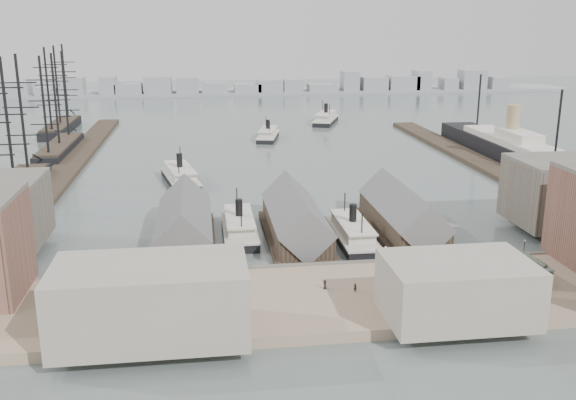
{
  "coord_description": "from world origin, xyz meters",
  "views": [
    {
      "loc": [
        -21.2,
        -125.9,
        49.92
      ],
      "look_at": [
        0.0,
        30.0,
        6.0
      ],
      "focal_mm": 40.0,
      "sensor_mm": 36.0,
      "label": 1
    }
  ],
  "objects": [
    {
      "name": "east_wharf",
      "position": [
        78.0,
        90.0,
        0.8
      ],
      "size": [
        10.0,
        180.0,
        1.6
      ],
      "primitive_type": "cube",
      "color": "#2D231C",
      "rests_on": "ground"
    },
    {
      "name": "horse_cart_right",
      "position": [
        16.93,
        -23.13,
        2.79
      ],
      "size": [
        4.78,
        3.1,
        1.53
      ],
      "rotation": [
        0.0,
        0.0,
        1.95
      ],
      "color": "black",
      "rests_on": "quay"
    },
    {
      "name": "sailing_ship_far",
      "position": [
        -86.35,
        183.17,
        2.85
      ],
      "size": [
        9.6,
        53.33,
        39.47
      ],
      "color": "black",
      "rests_on": "ground"
    },
    {
      "name": "horse_cart_center",
      "position": [
        -20.24,
        -15.12,
        2.78
      ],
      "size": [
        4.78,
        1.51,
        1.48
      ],
      "rotation": [
        0.0,
        0.0,
        1.57
      ],
      "color": "black",
      "rests_on": "quay"
    },
    {
      "name": "sailing_ship_near",
      "position": [
        -76.82,
        59.9,
        2.97
      ],
      "size": [
        9.84,
        67.76,
        40.44
      ],
      "color": "black",
      "rests_on": "ground"
    },
    {
      "name": "pedestrian_5",
      "position": [
        5.68,
        -19.72,
        2.85
      ],
      "size": [
        0.77,
        0.72,
        1.71
      ],
      "primitive_type": "imported",
      "rotation": [
        0.0,
        0.0,
        2.59
      ],
      "color": "black",
      "rests_on": "quay"
    },
    {
      "name": "pedestrian_3",
      "position": [
        -21.36,
        -20.86,
        2.82
      ],
      "size": [
        1.0,
        0.48,
        1.65
      ],
      "primitive_type": "imported",
      "rotation": [
        0.0,
        0.0,
        3.06
      ],
      "color": "black",
      "rests_on": "quay"
    },
    {
      "name": "pedestrian_10",
      "position": [
        8.69,
        -23.55,
        2.89
      ],
      "size": [
        1.07,
        0.97,
        1.78
      ],
      "primitive_type": "imported",
      "rotation": [
        0.0,
        0.0,
        5.86
      ],
      "color": "black",
      "rests_on": "quay"
    },
    {
      "name": "horse_cart_left",
      "position": [
        -34.97,
        -15.96,
        2.77
      ],
      "size": [
        4.74,
        2.26,
        1.46
      ],
      "rotation": [
        0.0,
        0.0,
        1.36
      ],
      "color": "black",
      "rests_on": "quay"
    },
    {
      "name": "pedestrian_6",
      "position": [
        22.98,
        -12.35,
        2.89
      ],
      "size": [
        0.99,
        1.08,
        1.79
      ],
      "primitive_type": "imported",
      "rotation": [
        0.0,
        0.0,
        1.12
      ],
      "color": "black",
      "rests_on": "quay"
    },
    {
      "name": "pedestrian_2",
      "position": [
        -18.43,
        -8.32,
        2.89
      ],
      "size": [
        1.19,
        0.72,
        1.79
      ],
      "primitive_type": "imported",
      "rotation": [
        0.0,
        0.0,
        6.23
      ],
      "color": "black",
      "rests_on": "quay"
    },
    {
      "name": "ferry_docked_east",
      "position": [
        13.0,
        13.47,
        2.24
      ],
      "size": [
        8.02,
        26.73,
        9.55
      ],
      "color": "black",
      "rests_on": "ground"
    },
    {
      "name": "pedestrian_1",
      "position": [
        -37.37,
        -20.96,
        2.82
      ],
      "size": [
        1.0,
        0.97,
        1.63
      ],
      "primitive_type": "imported",
      "rotation": [
        0.0,
        0.0,
        5.63
      ],
      "color": "black",
      "rests_on": "quay"
    },
    {
      "name": "tram",
      "position": [
        40.62,
        -18.17,
        3.92
      ],
      "size": [
        3.74,
        10.77,
        3.76
      ],
      "rotation": [
        0.0,
        0.0,
        0.1
      ],
      "color": "black",
      "rests_on": "quay"
    },
    {
      "name": "far_shore",
      "position": [
        -2.07,
        334.14,
        3.91
      ],
      "size": [
        500.0,
        40.0,
        15.72
      ],
      "color": "gray",
      "rests_on": "ground"
    },
    {
      "name": "seawall",
      "position": [
        0.0,
        -5.2,
        1.15
      ],
      "size": [
        180.0,
        1.2,
        2.3
      ],
      "primitive_type": "cube",
      "color": "#59544C",
      "rests_on": "ground"
    },
    {
      "name": "west_wharf",
      "position": [
        -68.0,
        100.0,
        0.8
      ],
      "size": [
        10.0,
        220.0,
        1.6
      ],
      "primitive_type": "cube",
      "color": "#2D231C",
      "rests_on": "ground"
    },
    {
      "name": "ferry_open_near",
      "position": [
        -28.51,
        76.08,
        2.39
      ],
      "size": [
        13.93,
        29.65,
        10.19
      ],
      "rotation": [
        0.0,
        0.0,
        0.2
      ],
      "color": "black",
      "rests_on": "ground"
    },
    {
      "name": "pedestrian_7",
      "position": [
        33.44,
        -20.37,
        2.81
      ],
      "size": [
        1.0,
        1.2,
        1.61
      ],
      "primitive_type": "imported",
      "rotation": [
        0.0,
        0.0,
        1.1
      ],
      "color": "black",
      "rests_on": "quay"
    },
    {
      "name": "street_bldg_center",
      "position": [
        20.0,
        -32.0,
        7.0
      ],
      "size": [
        24.0,
        16.0,
        10.0
      ],
      "primitive_type": "cube",
      "color": "gray",
      "rests_on": "quay"
    },
    {
      "name": "ferry_docked_west",
      "position": [
        -13.0,
        21.56,
        2.23
      ],
      "size": [
        8.0,
        26.68,
        9.53
      ],
      "color": "black",
      "rests_on": "ground"
    },
    {
      "name": "ferry_shed_east",
      "position": [
        26.0,
        16.88,
        4.64
      ],
      "size": [
        14.0,
        42.0,
        12.6
      ],
      "color": "#2D231C",
      "rests_on": "ground"
    },
    {
      "name": "lamp_post_far_w",
      "position": [
        -45.0,
        -7.0,
        4.71
      ],
      "size": [
        0.44,
        0.44,
        3.92
      ],
      "color": "black",
      "rests_on": "quay"
    },
    {
      "name": "pedestrian_4",
      "position": [
        0.47,
        -17.61,
        2.9
      ],
      "size": [
        0.72,
        0.96,
        1.8
      ],
      "primitive_type": "imported",
      "rotation": [
        0.0,
        0.0,
        4.89
      ],
      "color": "black",
      "rests_on": "quay"
    },
    {
      "name": "ferry_open_far",
      "position": [
        41.46,
        192.51,
        2.49
      ],
      "size": [
        18.69,
        30.94,
        10.61
      ],
      "rotation": [
        0.0,
        0.0,
        -0.36
      ],
      "color": "black",
      "rests_on": "ground"
    },
    {
      "name": "warehouse_east_back",
      "position": [
        68.0,
        15.0,
        9.5
      ],
      "size": [
        28.0,
        20.0,
        15.0
      ],
      "primitive_type": "cube",
      "color": "#60564C",
      "rests_on": "east_land"
    },
    {
      "name": "ferry_shed_center",
      "position": [
        0.0,
        16.88,
        4.64
      ],
      "size": [
        14.0,
        42.0,
        12.6
      ],
      "color": "#2D231C",
      "rests_on": "ground"
    },
    {
      "name": "street_bldg_west",
      "position": [
        -30.0,
        -32.0,
        8.0
      ],
      "size": [
        30.0,
        16.0,
        12.0
      ],
      "primitive_type": "cube",
      "color": "gray",
      "rests_on": "quay"
    },
    {
      "name": "lamp_post_far_e",
      "position": [
        45.0,
        -7.0,
        4.71
      ],
      "size": [
        0.44,
        0.44,
        3.92
      ],
      "color": "black",
      "rests_on": "quay"
    },
    {
      "name": "pedestrian_8",
      "position": [
        37.94,
        -16.34,
        2.91
      ],
      "size": [
        1.16,
        0.79,
        1.82
      ],
      "primitive_type": "imported",
      "rotation": [
        0.0,
        0.0,
        5.93
      ],
      "color": "black",
      "rests_on": "quay"
    },
    {
      "name": "lamp_post_near_e",
      "position": [
        15.0,
        -7.0,
        4.71
      ],
      "size": [
        0.44,
        0.44,
        3.92
      ],
      "color": "black",
      "rests_on": "quay"
    },
    {
      "name": "ferry_open_mid",
      "position": [
        7.54,
        150.89,
        2.13
      ],
      "size": [
        13.0,
        26.53,
        9.1
      ],
      "rotation": [
        0.0,
        0.0,
        -0.22
      ],
      "color": "black",
      "rests_on": "ground"
    },
    {
      "name": "ferry_shed_west",
      "position": [
        -26.0,
        16.88,
        4.64
      ],
      "size": [
        14.0,
        42.0,
        12.6
      ],
      "color": "#2D231C",
      "rests_on": "ground"
    },
    {
      "name": "pedestrian_0",
      "position": [
        -49.65,
        -8.04,
        2.79
      ],
      "size": [
        0.54,
        0.65,
        1.58
      ],
      "primitive_type": "imported",
      "rotation": [
        0.0,
        0.0,
        1.35
      ],
      "color": "black",
      "rests_on": "quay"
    },
    {
      "name": "quay",
      "position": [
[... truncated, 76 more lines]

